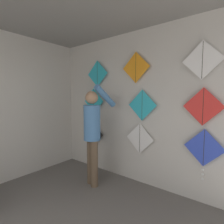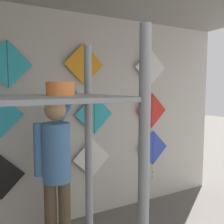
% 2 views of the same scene
% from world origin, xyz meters
% --- Properties ---
extents(back_panel, '(4.67, 0.06, 2.80)m').
position_xyz_m(back_panel, '(0.00, 3.97, 1.40)').
color(back_panel, beige).
rests_on(back_panel, ground).
extents(shopkeeper, '(0.44, 0.57, 1.82)m').
position_xyz_m(shopkeeper, '(-0.58, 3.32, 1.03)').
color(shopkeeper, brown).
rests_on(shopkeeper, ground).
extents(kite_0, '(0.55, 0.01, 0.55)m').
position_xyz_m(kite_0, '(-1.09, 3.88, 0.78)').
color(kite_0, black).
extents(kite_1, '(0.55, 0.01, 0.55)m').
position_xyz_m(kite_1, '(0.07, 3.88, 0.85)').
color(kite_1, white).
extents(kite_2, '(0.55, 0.04, 0.76)m').
position_xyz_m(kite_2, '(1.13, 3.87, 0.83)').
color(kite_2, blue).
extents(kite_4, '(0.55, 0.01, 0.55)m').
position_xyz_m(kite_4, '(0.11, 3.88, 1.46)').
color(kite_4, '#28B2C6').
extents(kite_5, '(0.55, 0.01, 0.55)m').
position_xyz_m(kite_5, '(1.09, 3.88, 1.47)').
color(kite_5, red).
extents(kite_6, '(0.55, 0.01, 0.55)m').
position_xyz_m(kite_6, '(-0.97, 3.88, 2.09)').
color(kite_6, '#28B2C6').
extents(kite_7, '(0.55, 0.01, 0.55)m').
position_xyz_m(kite_7, '(-0.03, 3.88, 2.13)').
color(kite_7, orange).
extents(kite_8, '(0.55, 0.01, 0.55)m').
position_xyz_m(kite_8, '(1.06, 3.88, 2.13)').
color(kite_8, white).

